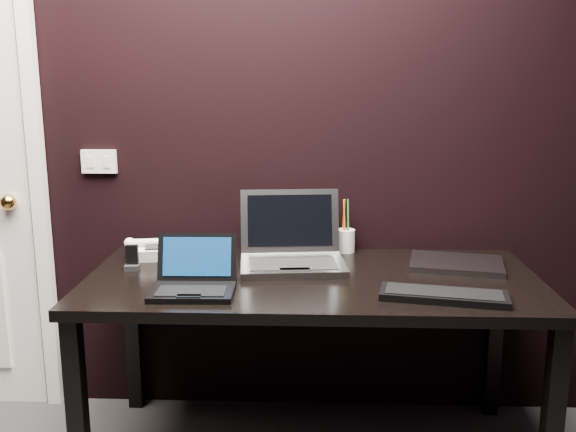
{
  "coord_description": "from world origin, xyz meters",
  "views": [
    {
      "loc": [
        0.3,
        -0.92,
        1.48
      ],
      "look_at": [
        0.21,
        1.35,
        0.98
      ],
      "focal_mm": 40.0,
      "sensor_mm": 36.0,
      "label": 1
    }
  ],
  "objects_px": {
    "netbook": "(194,281)",
    "mobile_phone": "(132,260)",
    "silver_laptop": "(292,252)",
    "ext_keyboard": "(444,295)",
    "closed_laptop": "(456,264)",
    "desk_phone": "(149,250)",
    "desk": "(312,296)",
    "pen_cup": "(346,240)"
  },
  "relations": [
    {
      "from": "ext_keyboard",
      "to": "mobile_phone",
      "type": "xyz_separation_m",
      "value": [
        -1.15,
        0.3,
        0.02
      ]
    },
    {
      "from": "netbook",
      "to": "silver_laptop",
      "type": "distance_m",
      "value": 0.47
    },
    {
      "from": "silver_laptop",
      "to": "ext_keyboard",
      "type": "relative_size",
      "value": 0.99
    },
    {
      "from": "netbook",
      "to": "mobile_phone",
      "type": "relative_size",
      "value": 3.04
    },
    {
      "from": "desk",
      "to": "closed_laptop",
      "type": "relative_size",
      "value": 4.27
    },
    {
      "from": "silver_laptop",
      "to": "closed_laptop",
      "type": "relative_size",
      "value": 1.1
    },
    {
      "from": "desk",
      "to": "silver_laptop",
      "type": "relative_size",
      "value": 3.86
    },
    {
      "from": "closed_laptop",
      "to": "desk_phone",
      "type": "height_order",
      "value": "desk_phone"
    },
    {
      "from": "ext_keyboard",
      "to": "closed_laptop",
      "type": "height_order",
      "value": "ext_keyboard"
    },
    {
      "from": "ext_keyboard",
      "to": "pen_cup",
      "type": "bearing_deg",
      "value": 117.28
    },
    {
      "from": "ext_keyboard",
      "to": "netbook",
      "type": "bearing_deg",
      "value": 176.98
    },
    {
      "from": "closed_laptop",
      "to": "mobile_phone",
      "type": "height_order",
      "value": "mobile_phone"
    },
    {
      "from": "silver_laptop",
      "to": "closed_laptop",
      "type": "bearing_deg",
      "value": 0.34
    },
    {
      "from": "desk_phone",
      "to": "closed_laptop",
      "type": "bearing_deg",
      "value": -3.65
    },
    {
      "from": "silver_laptop",
      "to": "desk_phone",
      "type": "xyz_separation_m",
      "value": [
        -0.59,
        0.08,
        -0.02
      ]
    },
    {
      "from": "desk",
      "to": "pen_cup",
      "type": "bearing_deg",
      "value": 68.06
    },
    {
      "from": "desk",
      "to": "mobile_phone",
      "type": "bearing_deg",
      "value": 174.92
    },
    {
      "from": "silver_laptop",
      "to": "ext_keyboard",
      "type": "xyz_separation_m",
      "value": [
        0.53,
        -0.38,
        -0.04
      ]
    },
    {
      "from": "desk_phone",
      "to": "mobile_phone",
      "type": "distance_m",
      "value": 0.16
    },
    {
      "from": "ext_keyboard",
      "to": "mobile_phone",
      "type": "distance_m",
      "value": 1.19
    },
    {
      "from": "netbook",
      "to": "ext_keyboard",
      "type": "xyz_separation_m",
      "value": [
        0.86,
        -0.05,
        -0.02
      ]
    },
    {
      "from": "desk_phone",
      "to": "ext_keyboard",
      "type": "bearing_deg",
      "value": -22.3
    },
    {
      "from": "desk",
      "to": "closed_laptop",
      "type": "height_order",
      "value": "closed_laptop"
    },
    {
      "from": "closed_laptop",
      "to": "desk_phone",
      "type": "distance_m",
      "value": 1.25
    },
    {
      "from": "pen_cup",
      "to": "silver_laptop",
      "type": "bearing_deg",
      "value": -136.69
    },
    {
      "from": "desk",
      "to": "mobile_phone",
      "type": "height_order",
      "value": "mobile_phone"
    },
    {
      "from": "mobile_phone",
      "to": "pen_cup",
      "type": "height_order",
      "value": "pen_cup"
    },
    {
      "from": "netbook",
      "to": "pen_cup",
      "type": "xyz_separation_m",
      "value": [
        0.56,
        0.54,
        0.02
      ]
    },
    {
      "from": "desk",
      "to": "ext_keyboard",
      "type": "bearing_deg",
      "value": -28.09
    },
    {
      "from": "netbook",
      "to": "silver_laptop",
      "type": "height_order",
      "value": "silver_laptop"
    },
    {
      "from": "closed_laptop",
      "to": "mobile_phone",
      "type": "relative_size",
      "value": 4.16
    },
    {
      "from": "netbook",
      "to": "closed_laptop",
      "type": "xyz_separation_m",
      "value": [
        0.98,
        0.33,
        -0.03
      ]
    },
    {
      "from": "desk",
      "to": "pen_cup",
      "type": "height_order",
      "value": "pen_cup"
    },
    {
      "from": "desk",
      "to": "silver_laptop",
      "type": "xyz_separation_m",
      "value": [
        -0.08,
        0.14,
        0.13
      ]
    },
    {
      "from": "desk",
      "to": "desk_phone",
      "type": "height_order",
      "value": "desk_phone"
    },
    {
      "from": "desk",
      "to": "pen_cup",
      "type": "xyz_separation_m",
      "value": [
        0.14,
        0.35,
        0.13
      ]
    },
    {
      "from": "closed_laptop",
      "to": "netbook",
      "type": "bearing_deg",
      "value": -161.2
    },
    {
      "from": "silver_laptop",
      "to": "ext_keyboard",
      "type": "distance_m",
      "value": 0.65
    },
    {
      "from": "netbook",
      "to": "closed_laptop",
      "type": "relative_size",
      "value": 0.73
    },
    {
      "from": "netbook",
      "to": "desk",
      "type": "bearing_deg",
      "value": 24.75
    },
    {
      "from": "desk_phone",
      "to": "pen_cup",
      "type": "relative_size",
      "value": 0.89
    },
    {
      "from": "netbook",
      "to": "mobile_phone",
      "type": "height_order",
      "value": "netbook"
    }
  ]
}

